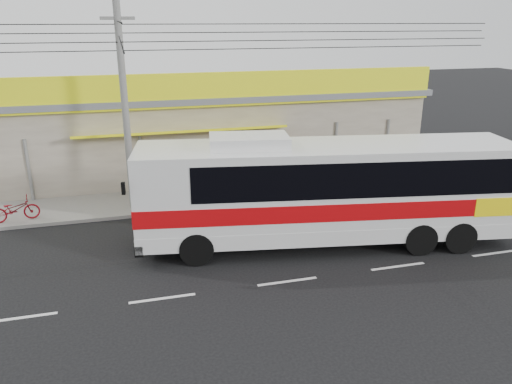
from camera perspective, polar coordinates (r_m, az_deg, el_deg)
ground at (r=18.54m, az=1.13°, el=-6.54°), size 120.00×120.00×0.00m
sidewalk at (r=23.89m, az=-2.88°, el=-0.35°), size 30.00×3.20×0.15m
lane_markings at (r=16.42m, az=3.60°, el=-10.18°), size 50.00×0.12×0.01m
storefront_building at (r=28.55m, az=-5.37°, el=7.46°), size 22.60×9.20×5.70m
coach_bus at (r=18.44m, az=8.73°, el=0.67°), size 13.98×5.04×4.22m
motorbike_red at (r=22.75m, az=-25.86°, el=-1.80°), size 1.98×0.97×1.00m
utility_pole at (r=21.44m, az=-15.40°, el=16.79°), size 34.00×14.00×8.97m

